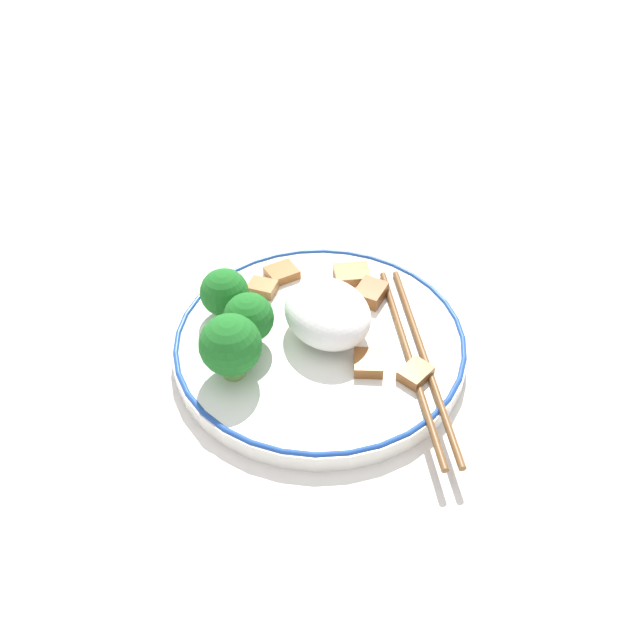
{
  "coord_description": "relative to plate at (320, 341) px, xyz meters",
  "views": [
    {
      "loc": [
        -0.35,
        0.22,
        0.42
      ],
      "look_at": [
        0.0,
        0.0,
        0.04
      ],
      "focal_mm": 35.0,
      "sensor_mm": 36.0,
      "label": 1
    }
  ],
  "objects": [
    {
      "name": "ground_plane",
      "position": [
        0.0,
        0.0,
        -0.01
      ],
      "size": [
        3.0,
        3.0,
        0.0
      ],
      "primitive_type": "plane",
      "color": "silver"
    },
    {
      "name": "plate",
      "position": [
        0.0,
        0.0,
        0.0
      ],
      "size": [
        0.27,
        0.27,
        0.02
      ],
      "color": "white",
      "rests_on": "ground_plane"
    },
    {
      "name": "rice_mound",
      "position": [
        -0.0,
        -0.01,
        0.03
      ],
      "size": [
        0.09,
        0.07,
        0.05
      ],
      "color": "white",
      "rests_on": "plate"
    },
    {
      "name": "broccoli_back_left",
      "position": [
        0.07,
        0.06,
        0.03
      ],
      "size": [
        0.05,
        0.05,
        0.05
      ],
      "color": "#72AD4C",
      "rests_on": "plate"
    },
    {
      "name": "broccoli_back_center",
      "position": [
        0.03,
        0.06,
        0.04
      ],
      "size": [
        0.04,
        0.04,
        0.05
      ],
      "color": "#72AD4C",
      "rests_on": "plate"
    },
    {
      "name": "broccoli_back_right",
      "position": [
        -0.0,
        0.09,
        0.04
      ],
      "size": [
        0.05,
        0.05,
        0.06
      ],
      "color": "#72AD4C",
      "rests_on": "plate"
    },
    {
      "name": "meat_near_front",
      "position": [
        -0.06,
        -0.01,
        0.01
      ],
      "size": [
        0.04,
        0.04,
        0.01
      ],
      "color": "brown",
      "rests_on": "plate"
    },
    {
      "name": "meat_near_left",
      "position": [
        0.02,
        -0.07,
        0.01
      ],
      "size": [
        0.04,
        0.04,
        0.01
      ],
      "color": "brown",
      "rests_on": "plate"
    },
    {
      "name": "meat_near_right",
      "position": [
        0.05,
        -0.07,
        0.01
      ],
      "size": [
        0.04,
        0.04,
        0.01
      ],
      "color": "#9E6633",
      "rests_on": "plate"
    },
    {
      "name": "meat_near_back",
      "position": [
        0.08,
        0.01,
        0.01
      ],
      "size": [
        0.03,
        0.03,
        0.01
      ],
      "color": "#9E6633",
      "rests_on": "plate"
    },
    {
      "name": "meat_on_rice_edge",
      "position": [
        0.05,
        -0.03,
        0.01
      ],
      "size": [
        0.03,
        0.03,
        0.01
      ],
      "color": "#9E6633",
      "rests_on": "plate"
    },
    {
      "name": "meat_mid_left",
      "position": [
        -0.09,
        -0.04,
        0.01
      ],
      "size": [
        0.03,
        0.03,
        0.01
      ],
      "color": "brown",
      "rests_on": "plate"
    },
    {
      "name": "meat_mid_right",
      "position": [
        0.1,
        -0.01,
        0.01
      ],
      "size": [
        0.03,
        0.03,
        0.01
      ],
      "color": "#995B28",
      "rests_on": "plate"
    },
    {
      "name": "chopsticks",
      "position": [
        -0.07,
        -0.06,
        0.01
      ],
      "size": [
        0.22,
        0.12,
        0.01
      ],
      "color": "brown",
      "rests_on": "plate"
    }
  ]
}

